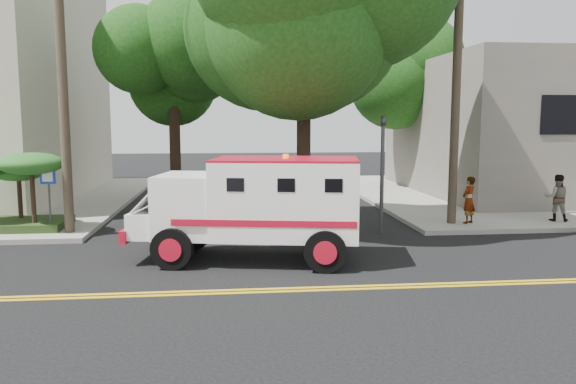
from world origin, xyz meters
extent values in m
plane|color=black|center=(0.00, 0.00, 0.00)|extent=(100.00, 100.00, 0.00)
cube|color=gray|center=(13.50, 13.50, 0.07)|extent=(17.00, 17.00, 0.15)
cube|color=#646156|center=(15.00, 14.00, 3.15)|extent=(14.00, 12.00, 6.00)
cylinder|color=#382D23|center=(-5.60, 6.00, 4.50)|extent=(0.28, 0.28, 9.00)
cylinder|color=#382D23|center=(6.30, 6.20, 4.50)|extent=(0.28, 0.28, 9.00)
cylinder|color=black|center=(1.50, 6.50, 3.50)|extent=(0.44, 0.44, 7.00)
sphere|color=#12390F|center=(1.50, 6.50, 7.00)|extent=(5.32, 5.32, 5.32)
cylinder|color=black|center=(-3.00, 12.00, 2.80)|extent=(0.44, 0.44, 5.60)
sphere|color=#12390F|center=(-3.00, 12.00, 5.60)|extent=(3.92, 3.92, 3.92)
sphere|color=#12390F|center=(-2.16, 11.44, 6.02)|extent=(3.36, 3.36, 3.36)
cylinder|color=black|center=(8.50, 16.00, 2.97)|extent=(0.44, 0.44, 5.95)
sphere|color=#12390F|center=(8.50, 16.00, 5.95)|extent=(4.20, 4.20, 4.20)
sphere|color=#12390F|center=(9.40, 15.40, 6.40)|extent=(3.60, 3.60, 3.60)
cylinder|color=#3F3F42|center=(3.80, 5.60, 1.80)|extent=(0.12, 0.12, 3.60)
imported|color=#3F3F42|center=(3.80, 5.60, 3.15)|extent=(0.15, 0.18, 0.90)
cylinder|color=#3F3F42|center=(-6.20, 6.20, 1.00)|extent=(0.06, 0.06, 2.00)
cube|color=#0C33A5|center=(-6.20, 6.14, 1.80)|extent=(0.45, 0.03, 0.45)
cube|color=#1E3314|center=(-7.50, 6.80, 0.27)|extent=(3.20, 2.00, 0.24)
cylinder|color=black|center=(-7.40, 7.20, 1.07)|extent=(0.14, 0.14, 1.36)
ellipsoid|color=#205218|center=(-7.40, 7.20, 1.83)|extent=(1.55, 1.55, 0.54)
cylinder|color=black|center=(-6.70, 6.30, 1.23)|extent=(0.14, 0.14, 1.68)
ellipsoid|color=#205218|center=(-6.70, 6.30, 2.17)|extent=(1.91, 1.91, 0.66)
cube|color=white|center=(0.52, 2.42, 1.55)|extent=(3.78, 2.63, 1.87)
cube|color=white|center=(-1.84, 2.85, 1.38)|extent=(1.75, 2.18, 1.51)
cube|color=black|center=(-2.52, 2.97, 1.78)|extent=(0.32, 1.49, 0.62)
cube|color=white|center=(-2.76, 3.02, 0.93)|extent=(1.11, 1.89, 0.62)
cube|color=#B50D23|center=(-3.20, 3.10, 0.71)|extent=(0.50, 1.91, 0.31)
cube|color=#B50D23|center=(0.52, 2.42, 2.51)|extent=(3.78, 2.63, 0.05)
cylinder|color=black|center=(-2.20, 1.90, 0.49)|extent=(1.01, 0.46, 0.98)
cylinder|color=black|center=(-1.84, 3.86, 0.49)|extent=(1.01, 0.46, 0.98)
cylinder|color=black|center=(1.30, 1.26, 0.49)|extent=(1.01, 0.46, 0.98)
cylinder|color=black|center=(1.66, 3.22, 0.49)|extent=(1.01, 0.46, 0.98)
imported|color=gray|center=(6.81, 6.08, 0.91)|extent=(0.66, 0.63, 1.52)
imported|color=gray|center=(9.90, 6.23, 0.92)|extent=(0.92, 0.83, 1.54)
camera|label=1|loc=(-0.87, -11.05, 3.43)|focal=35.00mm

